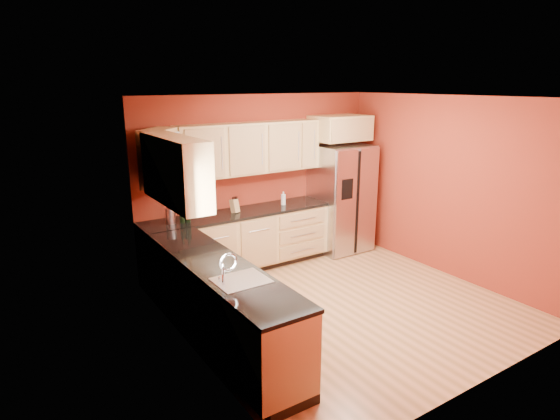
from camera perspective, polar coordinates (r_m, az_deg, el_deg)
name	(u,v)px	position (r m, az deg, el deg)	size (l,w,h in m)	color
floor	(340,304)	(6.21, 7.27, -11.29)	(4.00, 4.00, 0.00)	#9C6B3C
ceiling	(347,97)	(5.56, 8.19, 13.43)	(4.00, 4.00, 0.00)	white
wall_back	(260,179)	(7.34, -2.50, 3.77)	(4.00, 0.04, 2.60)	maroon
wall_front	(493,257)	(4.50, 24.51, -5.18)	(4.00, 0.04, 2.60)	maroon
wall_left	(189,235)	(4.74, -11.04, -3.03)	(0.04, 4.00, 2.60)	maroon
wall_right	(449,187)	(7.19, 19.94, 2.60)	(0.04, 4.00, 2.60)	maroon
base_cabinets_back	(239,243)	(7.06, -5.03, -4.01)	(2.90, 0.60, 0.88)	tan
base_cabinets_left	(219,306)	(5.18, -7.42, -11.55)	(0.60, 2.80, 0.88)	tan
countertop_back	(239,214)	(6.91, -5.08, -0.43)	(2.90, 0.62, 0.04)	black
countertop_left	(219,266)	(4.99, -7.50, -6.81)	(0.62, 2.80, 0.04)	black
upper_cabinets_back	(250,148)	(6.98, -3.63, 7.53)	(2.30, 0.33, 0.75)	tan
upper_cabinets_left	(175,170)	(5.33, -12.66, 4.74)	(0.33, 1.35, 0.75)	tan
corner_upper_cabinet	(161,158)	(6.26, -14.32, 6.18)	(0.62, 0.33, 0.75)	tan
over_fridge_cabinet	(340,128)	(7.76, 7.34, 9.89)	(0.92, 0.60, 0.40)	tan
refrigerator	(341,198)	(7.90, 7.40, 1.44)	(0.90, 0.75, 1.78)	#BAB9BF
window	(211,223)	(4.23, -8.39, -1.60)	(0.03, 0.90, 1.00)	white
sink_faucet	(241,266)	(4.51, -4.79, -6.86)	(0.50, 0.42, 0.30)	silver
canister_left	(171,216)	(6.47, -13.19, -0.73)	(0.13, 0.13, 0.21)	#BAB9BF
canister_right	(170,217)	(6.49, -13.21, -0.85)	(0.11, 0.11, 0.18)	#BAB9BF
wine_bottle_a	(187,210)	(6.48, -11.23, 0.01)	(0.08, 0.08, 0.34)	black
wine_bottle_b	(182,212)	(6.46, -11.87, -0.22)	(0.07, 0.07, 0.31)	black
knife_block	(235,206)	(6.87, -5.55, 0.50)	(0.10, 0.09, 0.20)	tan
soap_dispenser	(283,198)	(7.27, 0.41, 1.44)	(0.07, 0.07, 0.21)	silver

